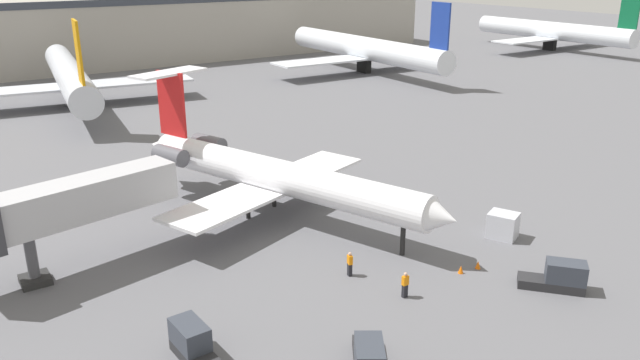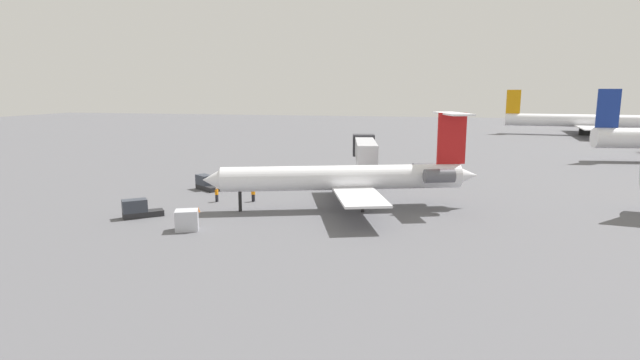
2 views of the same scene
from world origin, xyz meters
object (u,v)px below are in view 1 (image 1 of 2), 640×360
object	(u,v)px
ground_crew_loader	(350,264)
parked_airliner_east_mid	(365,49)
ground_crew_marshaller	(405,285)
baggage_tug_spare	(193,344)
cargo_container_uld	(503,225)
traffic_cone_mid	(478,265)
baggage_tug_trailing	(559,277)
parked_airliner_east_end	(552,31)
regional_jet	(270,173)
parked_airliner_centre	(70,76)
traffic_cone_near	(461,269)
jet_bridge	(56,207)
baggage_tug_lead	(369,358)

from	to	relation	value
ground_crew_loader	parked_airliner_east_mid	bearing A→B (deg)	51.10
ground_crew_marshaller	ground_crew_loader	xyz separation A→B (m)	(-1.12, 4.12, 0.00)
baggage_tug_spare	cargo_container_uld	distance (m)	25.11
cargo_container_uld	traffic_cone_mid	distance (m)	5.86
baggage_tug_trailing	cargo_container_uld	xyz separation A→B (m)	(3.21, 7.21, 0.12)
baggage_tug_trailing	parked_airliner_east_end	distance (m)	114.57
regional_jet	cargo_container_uld	world-z (taller)	regional_jet
baggage_tug_spare	parked_airliner_centre	world-z (taller)	parked_airliner_centre
baggage_tug_spare	traffic_cone_near	bearing A→B (deg)	-3.88
baggage_tug_spare	parked_airliner_centre	bearing A→B (deg)	81.24
regional_jet	parked_airliner_centre	distance (m)	50.04
parked_airliner_centre	parked_airliner_east_mid	bearing A→B (deg)	-1.58
ground_crew_loader	baggage_tug_spare	size ratio (longest dim) A/B	0.42
cargo_container_uld	baggage_tug_spare	bearing A→B (deg)	-177.65
jet_bridge	baggage_tug_spare	bearing A→B (deg)	-76.68
baggage_tug_lead	traffic_cone_near	xyz separation A→B (m)	(11.62, 4.81, -0.56)
baggage_tug_lead	traffic_cone_near	size ratio (longest dim) A/B	7.44
baggage_tug_lead	regional_jet	bearing A→B (deg)	72.97
parked_airliner_east_mid	ground_crew_loader	bearing A→B (deg)	-128.90
baggage_tug_lead	baggage_tug_spare	bearing A→B (deg)	138.07
jet_bridge	parked_airliner_centre	bearing A→B (deg)	75.53
baggage_tug_lead	parked_airliner_east_mid	xyz separation A→B (m)	(54.06, 69.05, 3.45)
regional_jet	ground_crew_marshaller	world-z (taller)	regional_jet
jet_bridge	cargo_container_uld	xyz separation A→B (m)	(28.29, -12.51, -3.74)
jet_bridge	ground_crew_loader	world-z (taller)	jet_bridge
regional_jet	baggage_tug_trailing	bearing A→B (deg)	-66.78
jet_bridge	traffic_cone_near	size ratio (longest dim) A/B	26.55
parked_airliner_east_mid	cargo_container_uld	bearing A→B (deg)	-119.96
cargo_container_uld	traffic_cone_mid	world-z (taller)	cargo_container_uld
traffic_cone_mid	baggage_tug_trailing	bearing A→B (deg)	-66.52
ground_crew_loader	baggage_tug_trailing	distance (m)	13.16
baggage_tug_trailing	parked_airliner_east_mid	distance (m)	79.45
traffic_cone_mid	parked_airliner_east_mid	distance (m)	76.46
ground_crew_marshaller	baggage_tug_trailing	size ratio (longest dim) A/B	0.43
baggage_tug_lead	traffic_cone_near	bearing A→B (deg)	22.50
traffic_cone_near	traffic_cone_mid	distance (m)	1.45
cargo_container_uld	parked_airliner_centre	xyz separation A→B (m)	(-15.17, 63.37, 3.28)
regional_jet	baggage_tug_spare	world-z (taller)	regional_jet
baggage_tug_spare	parked_airliner_east_end	world-z (taller)	parked_airliner_east_end
ground_crew_marshaller	baggage_tug_trailing	bearing A→B (deg)	-28.54
traffic_cone_near	parked_airliner_centre	world-z (taller)	parked_airliner_centre
regional_jet	parked_airliner_east_end	xyz separation A→B (m)	(100.59, 47.91, 0.62)
parked_airliner_east_end	baggage_tug_lead	bearing A→B (deg)	-147.37
ground_crew_marshaller	traffic_cone_mid	bearing A→B (deg)	0.50
baggage_tug_trailing	baggage_tug_spare	world-z (taller)	same
baggage_tug_trailing	baggage_tug_spare	xyz separation A→B (m)	(-21.87, 6.18, 0.00)
jet_bridge	traffic_cone_mid	size ratio (longest dim) A/B	26.55
baggage_tug_spare	traffic_cone_mid	distance (m)	19.87
ground_crew_marshaller	baggage_tug_lead	world-z (taller)	baggage_tug_lead
baggage_tug_lead	baggage_tug_spare	xyz separation A→B (m)	(-6.74, 6.06, 0.00)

